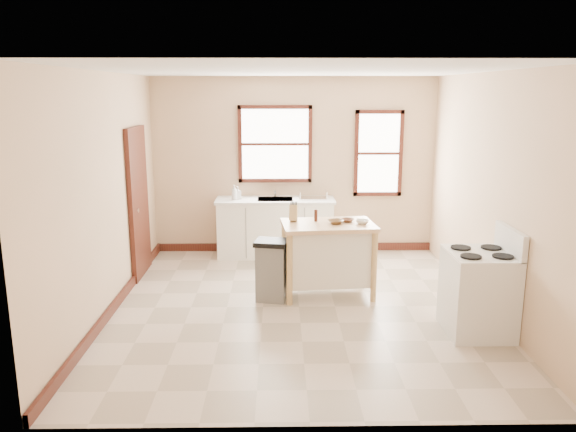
% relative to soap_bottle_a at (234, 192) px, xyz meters
% --- Properties ---
extents(floor, '(5.00, 5.00, 0.00)m').
position_rel_soap_bottle_a_xyz_m(floor, '(0.94, -2.14, -1.04)').
color(floor, beige).
rests_on(floor, ground).
extents(ceiling, '(5.00, 5.00, 0.00)m').
position_rel_soap_bottle_a_xyz_m(ceiling, '(0.94, -2.14, 1.76)').
color(ceiling, white).
rests_on(ceiling, ground).
extents(wall_back, '(4.50, 0.04, 2.80)m').
position_rel_soap_bottle_a_xyz_m(wall_back, '(0.94, 0.36, 0.36)').
color(wall_back, '#DBB390').
rests_on(wall_back, ground).
extents(wall_left, '(0.04, 5.00, 2.80)m').
position_rel_soap_bottle_a_xyz_m(wall_left, '(-1.31, -2.14, 0.36)').
color(wall_left, '#DBB390').
rests_on(wall_left, ground).
extents(wall_right, '(0.04, 5.00, 2.80)m').
position_rel_soap_bottle_a_xyz_m(wall_right, '(3.19, -2.14, 0.36)').
color(wall_right, '#DBB390').
rests_on(wall_right, ground).
extents(window_main, '(1.17, 0.06, 1.22)m').
position_rel_soap_bottle_a_xyz_m(window_main, '(0.64, 0.34, 0.71)').
color(window_main, '#3E1511').
rests_on(window_main, wall_back).
extents(window_side, '(0.77, 0.06, 1.37)m').
position_rel_soap_bottle_a_xyz_m(window_side, '(2.29, 0.34, 0.56)').
color(window_side, '#3E1511').
rests_on(window_side, wall_back).
extents(door_left, '(0.06, 0.90, 2.10)m').
position_rel_soap_bottle_a_xyz_m(door_left, '(-1.27, -0.84, 0.01)').
color(door_left, '#3E1511').
rests_on(door_left, ground).
extents(baseboard_back, '(4.50, 0.04, 0.12)m').
position_rel_soap_bottle_a_xyz_m(baseboard_back, '(0.94, 0.33, -0.98)').
color(baseboard_back, '#3E1511').
rests_on(baseboard_back, ground).
extents(baseboard_left, '(0.04, 5.00, 0.12)m').
position_rel_soap_bottle_a_xyz_m(baseboard_left, '(-1.28, -2.14, -0.98)').
color(baseboard_left, '#3E1511').
rests_on(baseboard_left, ground).
extents(sink_counter, '(1.86, 0.62, 0.92)m').
position_rel_soap_bottle_a_xyz_m(sink_counter, '(0.64, 0.06, -0.58)').
color(sink_counter, white).
rests_on(sink_counter, ground).
extents(faucet, '(0.03, 0.03, 0.22)m').
position_rel_soap_bottle_a_xyz_m(faucet, '(0.64, 0.24, -0.01)').
color(faucet, silver).
rests_on(faucet, sink_counter).
extents(soap_bottle_a, '(0.12, 0.12, 0.23)m').
position_rel_soap_bottle_a_xyz_m(soap_bottle_a, '(0.00, 0.00, 0.00)').
color(soap_bottle_a, '#B2B2B2').
rests_on(soap_bottle_a, sink_counter).
extents(soap_bottle_b, '(0.11, 0.12, 0.20)m').
position_rel_soap_bottle_a_xyz_m(soap_bottle_b, '(0.05, 0.06, -0.02)').
color(soap_bottle_b, '#B2B2B2').
rests_on(soap_bottle_b, sink_counter).
extents(dish_rack, '(0.52, 0.45, 0.11)m').
position_rel_soap_bottle_a_xyz_m(dish_rack, '(1.23, 0.09, -0.06)').
color(dish_rack, silver).
rests_on(dish_rack, sink_counter).
extents(kitchen_island, '(1.22, 0.84, 0.94)m').
position_rel_soap_bottle_a_xyz_m(kitchen_island, '(1.32, -1.70, -0.56)').
color(kitchen_island, tan).
rests_on(kitchen_island, ground).
extents(knife_block, '(0.11, 0.11, 0.20)m').
position_rel_soap_bottle_a_xyz_m(knife_block, '(0.88, -1.58, 0.01)').
color(knife_block, tan).
rests_on(knife_block, kitchen_island).
extents(pepper_grinder, '(0.06, 0.06, 0.15)m').
position_rel_soap_bottle_a_xyz_m(pepper_grinder, '(1.17, -1.59, -0.02)').
color(pepper_grinder, '#411C11').
rests_on(pepper_grinder, kitchen_island).
extents(bowl_a, '(0.25, 0.25, 0.05)m').
position_rel_soap_bottle_a_xyz_m(bowl_a, '(1.41, -1.72, -0.07)').
color(bowl_a, brown).
rests_on(bowl_a, kitchen_island).
extents(bowl_b, '(0.22, 0.22, 0.04)m').
position_rel_soap_bottle_a_xyz_m(bowl_b, '(1.57, -1.62, -0.07)').
color(bowl_b, brown).
rests_on(bowl_b, kitchen_island).
extents(bowl_c, '(0.18, 0.18, 0.05)m').
position_rel_soap_bottle_a_xyz_m(bowl_c, '(1.74, -1.74, -0.07)').
color(bowl_c, silver).
rests_on(bowl_c, kitchen_island).
extents(trash_bin, '(0.45, 0.40, 0.78)m').
position_rel_soap_bottle_a_xyz_m(trash_bin, '(0.60, -1.89, -0.65)').
color(trash_bin, slate).
rests_on(trash_bin, ground).
extents(gas_stove, '(0.73, 0.73, 1.17)m').
position_rel_soap_bottle_a_xyz_m(gas_stove, '(2.84, -2.89, -0.45)').
color(gas_stove, silver).
rests_on(gas_stove, ground).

